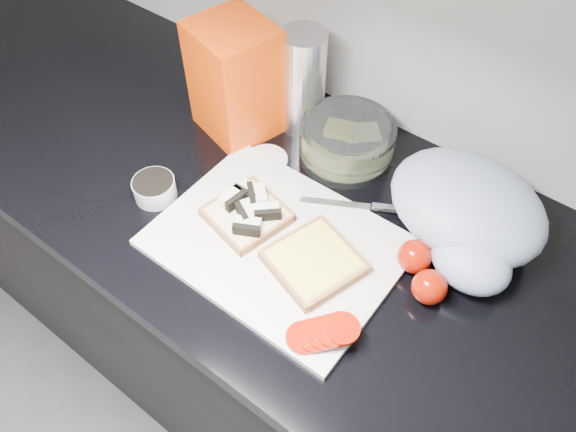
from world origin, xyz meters
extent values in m
cube|color=black|center=(0.00, 1.20, 0.43)|extent=(3.50, 0.60, 0.86)
cube|color=black|center=(0.00, 1.20, 0.88)|extent=(3.50, 0.64, 0.04)
cube|color=silver|center=(-0.02, 1.12, 0.91)|extent=(0.40, 0.30, 0.01)
cube|color=beige|center=(-0.09, 1.12, 0.92)|extent=(0.14, 0.14, 0.02)
cube|color=white|center=(-0.11, 1.16, 0.94)|extent=(0.04, 0.02, 0.02)
cube|color=black|center=(-0.11, 1.16, 0.94)|extent=(0.05, 0.01, 0.02)
cube|color=white|center=(-0.09, 1.16, 0.94)|extent=(0.05, 0.05, 0.02)
cube|color=black|center=(-0.09, 1.16, 0.94)|extent=(0.04, 0.04, 0.02)
cube|color=white|center=(-0.06, 1.14, 0.94)|extent=(0.05, 0.05, 0.02)
cube|color=black|center=(-0.06, 1.14, 0.94)|extent=(0.04, 0.04, 0.02)
cube|color=white|center=(-0.12, 1.13, 0.94)|extent=(0.03, 0.04, 0.02)
cube|color=black|center=(-0.12, 1.13, 0.94)|extent=(0.02, 0.05, 0.02)
cube|color=white|center=(-0.08, 1.12, 0.94)|extent=(0.05, 0.04, 0.02)
cube|color=black|center=(-0.08, 1.12, 0.94)|extent=(0.05, 0.03, 0.02)
cube|color=white|center=(-0.06, 1.10, 0.94)|extent=(0.05, 0.04, 0.02)
cube|color=black|center=(-0.06, 1.10, 0.94)|extent=(0.05, 0.03, 0.02)
cube|color=beige|center=(0.06, 1.11, 0.92)|extent=(0.16, 0.16, 0.02)
cube|color=#FFE94B|center=(0.06, 1.11, 0.93)|extent=(0.14, 0.14, 0.00)
cylinder|color=#9C1203|center=(0.12, 1.00, 0.92)|extent=(0.06, 0.06, 0.01)
cylinder|color=#9C1203|center=(0.13, 1.01, 0.92)|extent=(0.07, 0.07, 0.01)
cylinder|color=#9C1203|center=(0.14, 1.02, 0.92)|extent=(0.07, 0.07, 0.01)
cylinder|color=#9C1203|center=(0.15, 1.03, 0.93)|extent=(0.07, 0.07, 0.01)
cylinder|color=#9C1203|center=(0.17, 1.04, 0.93)|extent=(0.08, 0.08, 0.01)
cube|color=silver|center=(0.01, 1.24, 0.91)|extent=(0.12, 0.07, 0.00)
cube|color=silver|center=(0.10, 1.29, 0.92)|extent=(0.06, 0.04, 0.01)
cylinder|color=#ACB2B2|center=(-0.26, 1.07, 0.92)|extent=(0.08, 0.08, 0.04)
cylinder|color=black|center=(-0.26, 1.07, 0.93)|extent=(0.07, 0.07, 0.01)
cylinder|color=silver|center=(-0.16, 1.26, 0.90)|extent=(0.10, 0.10, 0.01)
cylinder|color=silver|center=(-0.04, 1.37, 0.94)|extent=(0.18, 0.18, 0.08)
cube|color=#FFE94B|center=(-0.06, 1.36, 0.93)|extent=(0.07, 0.06, 0.04)
cube|color=#ECE18D|center=(-0.02, 1.39, 0.92)|extent=(0.08, 0.08, 0.01)
cube|color=red|center=(-0.26, 1.31, 1.01)|extent=(0.17, 0.17, 0.23)
cylinder|color=silver|center=(-0.17, 1.39, 1.00)|extent=(0.09, 0.09, 0.21)
ellipsoid|color=#96A3B9|center=(0.21, 1.34, 0.96)|extent=(0.30, 0.26, 0.12)
ellipsoid|color=#96A3B9|center=(0.26, 1.25, 0.94)|extent=(0.15, 0.13, 0.08)
sphere|color=#9C1203|center=(0.19, 1.22, 0.93)|extent=(0.06, 0.06, 0.06)
sphere|color=#9C1203|center=(0.23, 1.18, 0.93)|extent=(0.06, 0.06, 0.06)
camera|label=1|loc=(0.34, 0.68, 1.67)|focal=35.00mm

